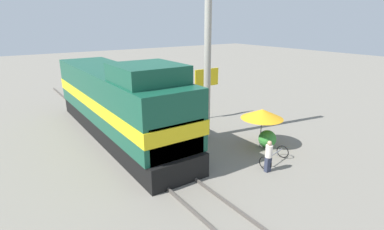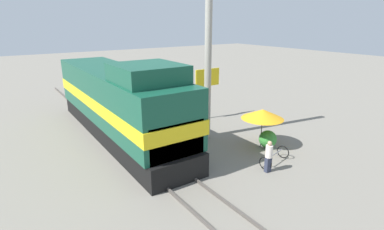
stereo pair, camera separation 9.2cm
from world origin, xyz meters
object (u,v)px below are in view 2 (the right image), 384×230
Objects in this scene: billboard_sign at (207,81)px; locomotive at (120,103)px; vendor_umbrella at (263,114)px; bicycle at (275,157)px; person_bystander at (269,155)px; utility_pole at (208,50)px.

locomotive is at bearing -179.95° from billboard_sign.
vendor_umbrella is (6.02, -5.87, -0.24)m from locomotive.
billboard_sign is 1.87× the size of bicycle.
person_bystander is (-1.94, -2.31, -1.11)m from vendor_umbrella.
billboard_sign is at bearing 53.05° from utility_pole.
utility_pole is 6.64× the size of person_bystander.
vendor_umbrella is at bearing -40.90° from bicycle.
locomotive is 6.27× the size of vendor_umbrella.
billboard_sign is at bearing 84.44° from vendor_umbrella.
utility_pole is at bearing 118.78° from vendor_umbrella.
locomotive reaches higher than bicycle.
person_bystander is (-0.32, -5.27, -4.45)m from utility_pole.
billboard_sign is 8.31m from bicycle.
locomotive is 1.41× the size of utility_pole.
vendor_umbrella reaches higher than person_bystander.
person_bystander is (4.08, -8.18, -1.35)m from locomotive.
billboard_sign is (6.59, 0.01, 0.58)m from locomotive.
vendor_umbrella is at bearing -61.22° from utility_pole.
locomotive reaches higher than billboard_sign.
locomotive is 9.44m from bicycle.
utility_pole is 4.44× the size of vendor_umbrella.
utility_pole is at bearing -33.53° from locomotive.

